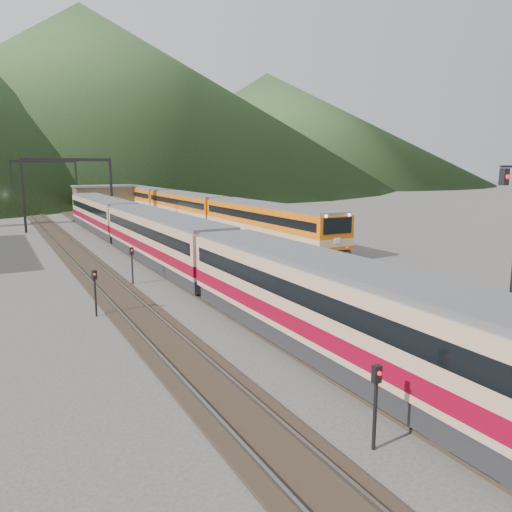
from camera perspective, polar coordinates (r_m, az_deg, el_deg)
track_main at (r=45.87m, az=-14.15°, el=1.09°), size 2.60×200.00×0.23m
track_far at (r=44.94m, az=-20.33°, el=0.57°), size 2.60×200.00×0.23m
track_second at (r=49.87m, az=-1.24°, el=2.12°), size 2.60×200.00×0.23m
platform at (r=45.60m, az=-6.71°, el=1.82°), size 8.00×100.00×1.00m
gantry_near at (r=59.56m, az=-20.68°, el=8.12°), size 9.55×0.25×8.00m
gantry_far at (r=84.39m, az=-23.02°, el=8.42°), size 9.55×0.25×8.00m
station_shed at (r=83.76m, az=-16.95°, el=6.71°), size 9.40×4.40×3.10m
hill_b at (r=239.47m, az=-19.04°, el=17.03°), size 220.00×220.00×75.00m
hill_c at (r=246.43m, az=1.26°, el=14.44°), size 160.00×160.00×50.00m
main_train at (r=36.81m, az=-10.74°, el=2.20°), size 3.05×62.54×3.72m
second_train at (r=65.04m, az=-8.05°, el=5.75°), size 3.10×63.47×3.78m
short_signal_a at (r=13.33m, az=13.52°, el=-15.29°), size 0.22×0.17×2.27m
short_signal_b at (r=31.30m, az=-13.99°, el=-0.50°), size 0.24×0.18×2.27m
short_signal_c at (r=25.00m, az=-17.94°, el=-3.38°), size 0.27×0.24×2.27m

